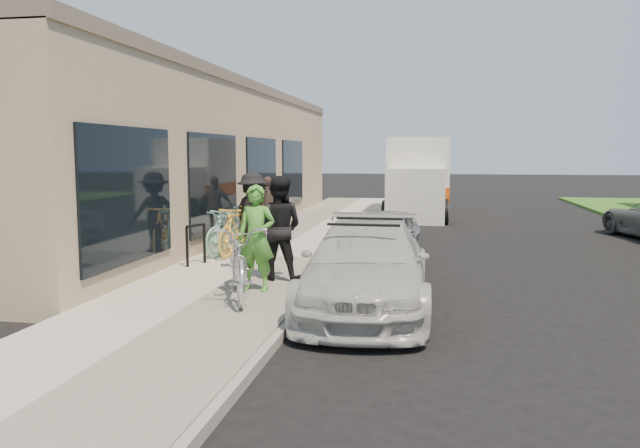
{
  "coord_description": "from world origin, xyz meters",
  "views": [
    {
      "loc": [
        1.35,
        -9.36,
        2.28
      ],
      "look_at": [
        -0.56,
        1.21,
        1.05
      ],
      "focal_mm": 35.0,
      "sensor_mm": 36.0,
      "label": 1
    }
  ],
  "objects": [
    {
      "name": "woman_rider",
      "position": [
        -1.32,
        -0.15,
        0.97
      ],
      "size": [
        0.62,
        0.43,
        1.64
      ],
      "primitive_type": "imported",
      "rotation": [
        0.0,
        0.0,
        -0.06
      ],
      "color": "#4A9832",
      "rests_on": "sidewalk"
    },
    {
      "name": "moving_truck",
      "position": [
        0.86,
        13.6,
        1.25
      ],
      "size": [
        2.25,
        5.78,
        2.82
      ],
      "rotation": [
        0.0,
        0.0,
        -0.02
      ],
      "color": "silver",
      "rests_on": "ground"
    },
    {
      "name": "cruiser_bike_a",
      "position": [
        -2.82,
        3.06,
        0.66
      ],
      "size": [
        0.94,
        1.76,
        1.02
      ],
      "primitive_type": "imported",
      "rotation": [
        0.0,
        0.0,
        -0.29
      ],
      "color": "#7CB9AD",
      "rests_on": "sidewalk"
    },
    {
      "name": "bystander_a",
      "position": [
        -2.35,
        3.18,
        1.01
      ],
      "size": [
        1.25,
        1.23,
        1.72
      ],
      "primitive_type": "imported",
      "rotation": [
        0.0,
        0.0,
        2.4
      ],
      "color": "black",
      "rests_on": "sidewalk"
    },
    {
      "name": "tandem_bike",
      "position": [
        -1.44,
        -0.65,
        0.7
      ],
      "size": [
        1.43,
        2.2,
        1.09
      ],
      "primitive_type": "imported",
      "rotation": [
        0.0,
        0.0,
        0.37
      ],
      "color": "silver",
      "rests_on": "sidewalk"
    },
    {
      "name": "cruiser_bike_c",
      "position": [
        -2.64,
        3.06,
        0.68
      ],
      "size": [
        0.74,
        1.8,
        1.05
      ],
      "primitive_type": "imported",
      "rotation": [
        0.0,
        0.0,
        -0.15
      ],
      "color": "gold",
      "rests_on": "sidewalk"
    },
    {
      "name": "storefront",
      "position": [
        -5.24,
        7.99,
        2.12
      ],
      "size": [
        3.6,
        20.0,
        4.22
      ],
      "color": "tan",
      "rests_on": "ground"
    },
    {
      "name": "ground",
      "position": [
        0.0,
        0.0,
        0.0
      ],
      "size": [
        120.0,
        120.0,
        0.0
      ],
      "primitive_type": "plane",
      "color": "black",
      "rests_on": "ground"
    },
    {
      "name": "curb",
      "position": [
        -0.45,
        3.0,
        0.07
      ],
      "size": [
        0.12,
        34.0,
        0.13
      ],
      "primitive_type": "cube",
      "color": "gray",
      "rests_on": "ground"
    },
    {
      "name": "bike_rack",
      "position": [
        -3.07,
        1.78,
        0.62
      ],
      "size": [
        0.21,
        0.53,
        0.79
      ],
      "rotation": [
        0.0,
        0.0,
        -0.32
      ],
      "color": "black",
      "rests_on": "sidewalk"
    },
    {
      "name": "cruiser_bike_b",
      "position": [
        -2.89,
        3.33,
        0.61
      ],
      "size": [
        0.9,
        1.81,
        0.91
      ],
      "primitive_type": "imported",
      "rotation": [
        0.0,
        0.0,
        -0.17
      ],
      "color": "#7CB9AD",
      "rests_on": "sidewalk"
    },
    {
      "name": "sidewalk",
      "position": [
        -2.0,
        3.0,
        0.07
      ],
      "size": [
        3.0,
        34.0,
        0.15
      ],
      "primitive_type": "cube",
      "color": "#B1AC9F",
      "rests_on": "ground"
    },
    {
      "name": "sedan_silver",
      "position": [
        0.38,
        3.61,
        0.56
      ],
      "size": [
        1.57,
        3.37,
        1.12
      ],
      "primitive_type": "imported",
      "rotation": [
        0.0,
        0.0,
        -0.08
      ],
      "color": "#A1A1A6",
      "rests_on": "ground"
    },
    {
      "name": "bystander_b",
      "position": [
        -2.76,
        5.87,
        0.92
      ],
      "size": [
        0.91,
        0.39,
        1.54
      ],
      "primitive_type": "imported",
      "rotation": [
        0.0,
        0.0,
        0.02
      ],
      "color": "brown",
      "rests_on": "sidewalk"
    },
    {
      "name": "sedan_white",
      "position": [
        0.43,
        -0.45,
        0.63
      ],
      "size": [
        1.95,
        4.44,
        1.31
      ],
      "rotation": [
        0.0,
        0.0,
        0.04
      ],
      "color": "#B8B9B4",
      "rests_on": "ground"
    },
    {
      "name": "man_standing",
      "position": [
        -1.19,
        0.75,
        1.03
      ],
      "size": [
        0.88,
        0.69,
        1.75
      ],
      "primitive_type": "imported",
      "rotation": [
        0.0,
        0.0,
        3.1
      ],
      "color": "black",
      "rests_on": "sidewalk"
    },
    {
      "name": "sandwich_board",
      "position": [
        -3.09,
        8.02,
        0.69
      ],
      "size": [
        0.84,
        0.84,
        1.06
      ],
      "rotation": [
        0.0,
        0.0,
        0.37
      ],
      "color": "black",
      "rests_on": "sidewalk"
    }
  ]
}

